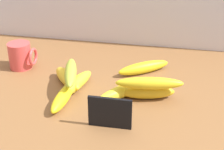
{
  "coord_description": "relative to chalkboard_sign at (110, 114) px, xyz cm",
  "views": [
    {
      "loc": [
        25.18,
        -86.35,
        55.1
      ],
      "look_at": [
        7.43,
        1.86,
        8.0
      ],
      "focal_mm": 55.34,
      "sensor_mm": 36.0,
      "label": 1
    }
  ],
  "objects": [
    {
      "name": "counter_top",
      "position": [
        -10.58,
        16.43,
        -5.36
      ],
      "size": [
        110.0,
        76.0,
        3.0
      ],
      "primitive_type": "cube",
      "color": "brown",
      "rests_on": "ground"
    },
    {
      "name": "chalkboard_sign",
      "position": [
        0.0,
        0.0,
        0.0
      ],
      "size": [
        11.0,
        1.8,
        8.4
      ],
      "color": "black",
      "rests_on": "counter_top"
    },
    {
      "name": "coffee_mug",
      "position": [
        -36.11,
        27.16,
        0.52
      ],
      "size": [
        8.98,
        7.48,
        8.76
      ],
      "color": "#D84746",
      "rests_on": "counter_top"
    },
    {
      "name": "banana_0",
      "position": [
        7.66,
        15.66,
        -1.9
      ],
      "size": [
        16.23,
        7.17,
        3.92
      ],
      "primitive_type": "ellipsoid",
      "rotation": [
        0.0,
        0.0,
        3.36
      ],
      "color": "gold",
      "rests_on": "counter_top"
    },
    {
      "name": "banana_1",
      "position": [
        4.83,
        31.33,
        -1.97
      ],
      "size": [
        17.06,
        13.7,
        3.77
      ],
      "primitive_type": "ellipsoid",
      "rotation": [
        0.0,
        0.0,
        3.76
      ],
      "color": "yellow",
      "rests_on": "counter_top"
    },
    {
      "name": "banana_2",
      "position": [
        -15.22,
        8.2,
        -2.06
      ],
      "size": [
        4.05,
        15.66,
        3.6
      ],
      "primitive_type": "ellipsoid",
      "rotation": [
        0.0,
        0.0,
        4.68
      ],
      "color": "yellow",
      "rests_on": "counter_top"
    },
    {
      "name": "banana_3",
      "position": [
        -13.82,
        16.85,
        -1.93
      ],
      "size": [
        8.2,
        17.3,
        3.85
      ],
      "primitive_type": "ellipsoid",
      "rotation": [
        0.0,
        0.0,
        1.3
      ],
      "color": "gold",
      "rests_on": "counter_top"
    },
    {
      "name": "banana_4",
      "position": [
        -17.2,
        18.76,
        -1.73
      ],
      "size": [
        13.23,
        14.2,
        4.25
      ],
      "primitive_type": "ellipsoid",
      "rotation": [
        0.0,
        0.0,
        5.44
      ],
      "color": "yellow",
      "rests_on": "counter_top"
    },
    {
      "name": "banana_5",
      "position": [
        0.76,
        15.15,
        -2.01
      ],
      "size": [
        14.48,
        15.82,
        3.7
      ],
      "primitive_type": "ellipsoid",
      "rotation": [
        0.0,
        0.0,
        3.99
      ],
      "color": "yellow",
      "rests_on": "counter_top"
    },
    {
      "name": "banana_6",
      "position": [
        -15.26,
        16.74,
        1.75
      ],
      "size": [
        8.04,
        17.91,
        3.5
      ],
      "primitive_type": "ellipsoid",
      "rotation": [
        0.0,
        0.0,
        1.84
      ],
      "color": "#A6BC37",
      "rests_on": "banana_3"
    },
    {
      "name": "banana_7",
      "position": [
        8.29,
        14.25,
        1.82
      ],
      "size": [
        19.28,
        6.65,
        3.52
      ],
      "primitive_type": "ellipsoid",
      "rotation": [
        0.0,
        0.0,
        3.31
      ],
      "color": "yellow",
      "rests_on": "banana_0"
    }
  ]
}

